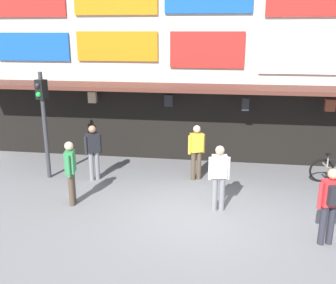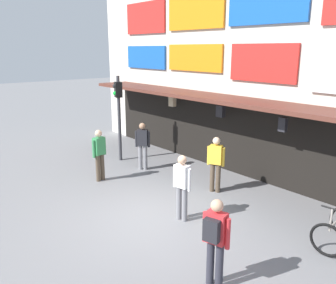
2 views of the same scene
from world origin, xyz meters
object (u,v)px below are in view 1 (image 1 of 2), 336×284
(pedestrian_in_red, at_px, (71,170))
(pedestrian_in_white, at_px, (331,201))
(pedestrian_in_green, at_px, (219,175))
(traffic_light_near, at_px, (43,109))
(pedestrian_in_yellow, at_px, (196,149))
(bicycle_parked, at_px, (328,176))
(pedestrian_in_purple, at_px, (93,150))

(pedestrian_in_red, distance_m, pedestrian_in_white, 6.08)
(pedestrian_in_red, distance_m, pedestrian_in_green, 3.72)
(traffic_light_near, bearing_deg, pedestrian_in_yellow, 6.34)
(pedestrian_in_red, xyz_separation_m, pedestrian_in_yellow, (3.02, 2.16, 0.00))
(traffic_light_near, relative_size, bicycle_parked, 2.61)
(pedestrian_in_green, bearing_deg, pedestrian_in_white, -29.21)
(traffic_light_near, distance_m, pedestrian_in_green, 5.49)
(bicycle_parked, height_order, pedestrian_in_green, pedestrian_in_green)
(bicycle_parked, xyz_separation_m, pedestrian_in_green, (-3.04, -1.76, 0.55))
(bicycle_parked, xyz_separation_m, pedestrian_in_white, (-0.76, -3.03, 0.59))
(bicycle_parked, distance_m, pedestrian_in_yellow, 3.78)
(pedestrian_in_yellow, height_order, pedestrian_in_purple, same)
(pedestrian_in_purple, height_order, pedestrian_in_green, same)
(pedestrian_in_purple, xyz_separation_m, pedestrian_in_green, (3.71, -1.50, 0.00))
(bicycle_parked, relative_size, pedestrian_in_yellow, 0.73)
(bicycle_parked, distance_m, pedestrian_in_white, 3.18)
(pedestrian_in_yellow, xyz_separation_m, pedestrian_in_green, (0.70, -1.96, 0.00))
(pedestrian_in_yellow, relative_size, pedestrian_in_white, 1.00)
(pedestrian_in_white, bearing_deg, pedestrian_in_red, 169.82)
(traffic_light_near, bearing_deg, pedestrian_in_purple, 1.02)
(pedestrian_in_white, xyz_separation_m, pedestrian_in_green, (-2.27, 1.27, -0.04))
(pedestrian_in_white, bearing_deg, bicycle_parked, 75.86)
(pedestrian_in_red, xyz_separation_m, pedestrian_in_green, (3.72, 0.19, 0.00))
(traffic_light_near, bearing_deg, bicycle_parked, 2.03)
(bicycle_parked, height_order, pedestrian_in_purple, pedestrian_in_purple)
(bicycle_parked, relative_size, pedestrian_in_purple, 0.73)
(pedestrian_in_yellow, xyz_separation_m, pedestrian_in_purple, (-3.01, -0.47, 0.00))
(traffic_light_near, relative_size, pedestrian_in_yellow, 1.90)
(traffic_light_near, distance_m, bicycle_parked, 8.38)
(pedestrian_in_yellow, xyz_separation_m, pedestrian_in_white, (2.97, -3.23, 0.04))
(bicycle_parked, bearing_deg, pedestrian_in_green, -149.90)
(pedestrian_in_red, bearing_deg, bicycle_parked, 16.14)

